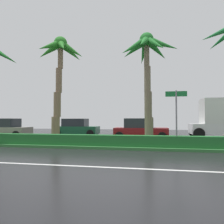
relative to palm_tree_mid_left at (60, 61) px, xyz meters
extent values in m
cube|color=black|center=(5.55, 0.67, -5.67)|extent=(90.00, 42.00, 0.10)
cube|color=white|center=(5.55, -6.33, -5.62)|extent=(81.00, 0.14, 0.01)
cube|color=#2D6B33|center=(5.55, -0.33, -5.55)|extent=(85.50, 4.00, 0.15)
cube|color=#1E6028|center=(5.55, -1.73, -5.17)|extent=(76.50, 0.70, 0.60)
cone|color=#1A6A21|center=(-5.20, 0.82, 1.05)|extent=(1.85, 2.45, 1.48)
cylinder|color=brown|center=(-0.20, -0.15, -4.64)|extent=(0.54, 0.54, 1.66)
cylinder|color=brown|center=(-0.13, -0.09, -2.98)|extent=(0.48, 0.48, 1.66)
cylinder|color=brown|center=(-0.05, -0.04, -1.32)|extent=(0.41, 0.41, 1.66)
cylinder|color=brown|center=(0.02, 0.02, 0.34)|extent=(0.35, 0.35, 1.66)
sphere|color=#277422|center=(0.02, 0.02, 1.27)|extent=(0.90, 0.90, 0.90)
cone|color=#277422|center=(0.79, 0.09, 0.77)|extent=(1.90, 0.73, 1.47)
cone|color=#277422|center=(0.50, 0.68, 0.83)|extent=(1.57, 1.85, 1.37)
cone|color=#277422|center=(-0.33, 0.71, 0.76)|extent=(1.34, 1.90, 1.48)
cone|color=#277422|center=(-0.78, 0.06, 0.82)|extent=(1.91, 0.64, 1.38)
cone|color=#277422|center=(-0.38, -0.70, 0.85)|extent=(1.42, 1.93, 1.33)
cone|color=#277422|center=(0.44, -0.67, 0.82)|extent=(1.46, 1.90, 1.38)
cylinder|color=#6C5F4A|center=(5.98, 0.16, -4.66)|extent=(0.53, 0.53, 1.62)
cylinder|color=#6C5F4A|center=(5.95, 0.13, -3.04)|extent=(0.47, 0.47, 1.62)
cylinder|color=#6C5F4A|center=(5.91, 0.11, -1.42)|extent=(0.40, 0.40, 1.62)
cylinder|color=#6C5F4A|center=(5.87, 0.08, 0.20)|extent=(0.34, 0.34, 1.62)
sphere|color=#207027|center=(5.87, 0.08, 1.11)|extent=(0.90, 0.90, 0.90)
cone|color=#207027|center=(6.82, -0.05, 0.71)|extent=(2.18, 0.85, 1.32)
cone|color=#207027|center=(6.50, 0.77, 0.65)|extent=(1.83, 1.93, 1.42)
cone|color=#207027|center=(5.67, 0.94, 0.57)|extent=(1.03, 2.13, 1.55)
cone|color=#207027|center=(5.07, 0.62, 0.74)|extent=(2.08, 1.65, 1.26)
cone|color=#207027|center=(5.15, -0.40, 0.56)|extent=(2.02, 1.59, 1.57)
cone|color=#207027|center=(5.73, -0.82, 0.64)|extent=(0.89, 2.15, 1.44)
cone|color=#207027|center=(6.37, -0.64, 0.56)|extent=(1.62, 2.00, 1.57)
cone|color=#1F7537|center=(10.34, 0.11, 1.29)|extent=(2.51, 0.60, 1.44)
cylinder|color=slate|center=(7.44, -1.90, -3.97)|extent=(0.08, 0.08, 3.00)
cube|color=#146B2D|center=(7.44, -1.90, -2.65)|extent=(1.10, 0.03, 0.28)
cube|color=gray|center=(-6.69, 3.40, -5.02)|extent=(4.30, 1.76, 0.72)
cube|color=#1E2328|center=(-6.84, 3.40, -4.28)|extent=(2.30, 1.58, 0.76)
cylinder|color=black|center=(-5.04, 4.30, -5.28)|extent=(0.68, 0.22, 0.68)
cylinder|color=black|center=(-5.04, 2.50, -5.28)|extent=(0.68, 0.22, 0.68)
cube|color=#195133|center=(-1.15, 6.45, -5.02)|extent=(4.30, 1.76, 0.72)
cube|color=#1E2328|center=(-1.30, 6.45, -4.28)|extent=(2.30, 1.58, 0.76)
cylinder|color=black|center=(0.50, 7.35, -5.28)|extent=(0.68, 0.22, 0.68)
cylinder|color=black|center=(0.50, 5.55, -5.28)|extent=(0.68, 0.22, 0.68)
cylinder|color=black|center=(-2.80, 7.35, -5.28)|extent=(0.68, 0.22, 0.68)
cylinder|color=black|center=(-2.80, 5.55, -5.28)|extent=(0.68, 0.22, 0.68)
cube|color=maroon|center=(5.29, 3.97, -5.02)|extent=(4.30, 1.76, 0.72)
cube|color=#1E2328|center=(5.14, 3.97, -4.28)|extent=(2.30, 1.58, 0.76)
cylinder|color=black|center=(6.94, 4.87, -5.28)|extent=(0.68, 0.22, 0.68)
cylinder|color=black|center=(6.94, 3.07, -5.28)|extent=(0.68, 0.22, 0.68)
cylinder|color=black|center=(3.64, 4.87, -5.28)|extent=(0.68, 0.22, 0.68)
cylinder|color=black|center=(3.64, 3.07, -5.28)|extent=(0.68, 0.22, 0.68)
cube|color=silver|center=(11.68, 6.49, -3.26)|extent=(2.30, 2.35, 2.20)
cylinder|color=black|center=(10.03, 7.66, -5.16)|extent=(0.92, 0.30, 0.92)
cylinder|color=black|center=(10.03, 5.32, -5.16)|extent=(0.92, 0.30, 0.92)
camera|label=1|loc=(6.18, -13.31, -4.01)|focal=33.64mm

